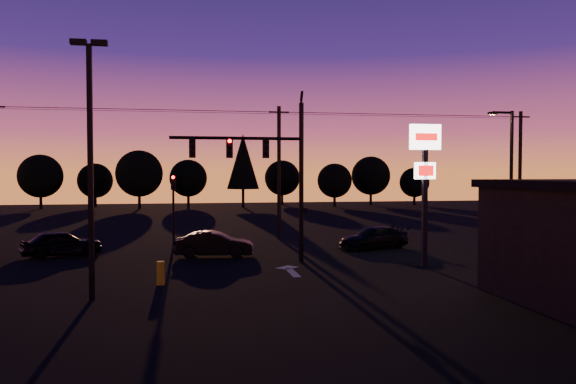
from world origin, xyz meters
name	(u,v)px	position (x,y,z in m)	size (l,w,h in m)	color
ground	(286,277)	(0.00, 0.00, 0.00)	(120.00, 120.00, 0.00)	black
lane_arrow	(290,270)	(0.50, 1.67, 0.01)	(1.20, 3.10, 0.01)	beige
traffic_signal_mast	(270,164)	(-0.10, 3.99, 4.94)	(6.79, 0.52, 8.58)	black
secondary_signal	(173,199)	(-5.00, 11.49, 2.86)	(0.30, 0.31, 4.35)	black
parking_lot_light	(90,151)	(-7.50, -3.00, 5.27)	(1.25, 0.30, 9.14)	black
pylon_sign	(425,164)	(7.00, 1.50, 4.91)	(1.50, 0.28, 6.80)	black
streetlight	(510,174)	(13.91, 5.50, 4.42)	(1.55, 0.35, 8.00)	black
utility_pole_1	(279,171)	(2.00, 14.00, 4.59)	(1.40, 0.26, 9.00)	black
utility_pole_2	(520,171)	(20.00, 14.00, 4.59)	(1.40, 0.26, 9.00)	black
power_wires	(279,113)	(2.00, 14.00, 8.57)	(36.00, 1.22, 0.07)	black
bollard	(161,273)	(-5.23, -0.69, 0.47)	(0.32, 0.32, 0.95)	gold
tree_0	(40,176)	(-22.00, 50.00, 4.06)	(5.36, 5.36, 6.74)	black
tree_1	(95,181)	(-16.00, 53.00, 3.43)	(4.54, 4.54, 5.71)	black
tree_2	(139,174)	(-10.00, 48.00, 4.37)	(5.77, 5.78, 7.26)	black
tree_3	(188,178)	(-4.00, 52.00, 3.75)	(4.95, 4.95, 6.22)	black
tree_4	(243,162)	(3.00, 49.00, 5.93)	(4.18, 4.18, 9.50)	black
tree_5	(282,178)	(9.00, 54.00, 3.75)	(4.95, 4.95, 6.22)	black
tree_6	(335,181)	(15.00, 48.00, 3.43)	(4.54, 4.54, 5.71)	black
tree_7	(371,176)	(21.00, 51.00, 4.06)	(5.36, 5.36, 6.74)	black
tree_8	(414,182)	(27.00, 50.00, 3.12)	(4.12, 4.12, 5.19)	black
car_left	(62,243)	(-10.82, 8.12, 0.70)	(1.66, 4.12, 1.40)	black
car_mid	(214,244)	(-2.76, 6.38, 0.68)	(1.44, 4.14, 1.36)	black
car_right	(374,238)	(6.71, 8.04, 0.64)	(1.79, 4.41, 1.28)	black
suv_parked	(573,271)	(10.87, -3.92, 0.62)	(2.05, 4.46, 1.24)	black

